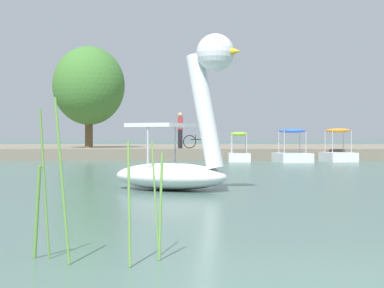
{
  "coord_description": "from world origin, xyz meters",
  "views": [
    {
      "loc": [
        -1.0,
        -4.75,
        1.11
      ],
      "look_at": [
        -0.65,
        17.2,
        0.88
      ],
      "focal_mm": 61.65,
      "sensor_mm": 36.0,
      "label": 1
    }
  ],
  "objects": [
    {
      "name": "pedal_boat_lime",
      "position": [
        1.59,
        24.98,
        0.41
      ],
      "size": [
        1.02,
        1.84,
        1.35
      ],
      "color": "white",
      "rests_on": "ground_plane"
    },
    {
      "name": "reed_clump_foreground",
      "position": [
        -2.07,
        1.18,
        0.56
      ],
      "size": [
        2.31,
        0.68,
        1.46
      ],
      "color": "#669942",
      "rests_on": "ground_plane"
    },
    {
      "name": "pedal_boat_blue",
      "position": [
        3.94,
        24.57,
        0.45
      ],
      "size": [
        1.58,
        2.28,
        1.49
      ],
      "color": "white",
      "rests_on": "ground_plane"
    },
    {
      "name": "bicycle_parked",
      "position": [
        -0.1,
        28.25,
        0.88
      ],
      "size": [
        1.66,
        0.3,
        0.67
      ],
      "color": "black",
      "rests_on": "shore_bank_far"
    },
    {
      "name": "shore_bank_far",
      "position": [
        0.0,
        37.0,
        0.27
      ],
      "size": [
        123.14,
        21.57,
        0.55
      ],
      "primitive_type": "cube",
      "color": "slate",
      "rests_on": "ground_plane"
    },
    {
      "name": "swan_boat",
      "position": [
        -1.01,
        8.99,
        0.9
      ],
      "size": [
        2.99,
        2.55,
        3.21
      ],
      "color": "white",
      "rests_on": "ground_plane"
    },
    {
      "name": "tree_broadleaf_right",
      "position": [
        -5.97,
        30.61,
        3.86
      ],
      "size": [
        3.91,
        4.17,
        5.42
      ],
      "color": "brown",
      "rests_on": "shore_bank_far"
    },
    {
      "name": "person_on_path",
      "position": [
        -1.07,
        27.67,
        1.48
      ],
      "size": [
        0.25,
        0.24,
        1.77
      ],
      "color": "black",
      "rests_on": "shore_bank_far"
    },
    {
      "name": "pedal_boat_orange",
      "position": [
        6.12,
        25.07,
        0.47
      ],
      "size": [
        1.39,
        2.2,
        1.51
      ],
      "color": "white",
      "rests_on": "ground_plane"
    }
  ]
}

